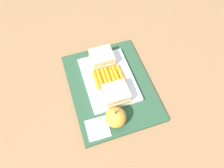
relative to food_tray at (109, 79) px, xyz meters
The scene contains 8 objects.
ground_plane 0.03m from the food_tray, ahead, with size 2.40×2.40×0.00m, color olive.
lunchbag_mat 0.03m from the food_tray, ahead, with size 0.36×0.28×0.01m, color #284C33.
food_tray is the anchor object (origin of this frame).
sandwich_half_left 0.08m from the food_tray, behind, with size 0.07×0.08×0.04m.
sandwich_half_right 0.08m from the food_tray, ahead, with size 0.07×0.08×0.04m.
carrot_sticks_bundle 0.01m from the food_tray, 151.40° to the left, with size 0.08×0.10×0.02m.
apple 0.16m from the food_tray, ahead, with size 0.07×0.07×0.08m.
paper_napkin 0.18m from the food_tray, 28.68° to the right, with size 0.07×0.07×0.00m, color white.
Camera 1 is at (0.36, -0.12, 0.66)m, focal length 34.35 mm.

